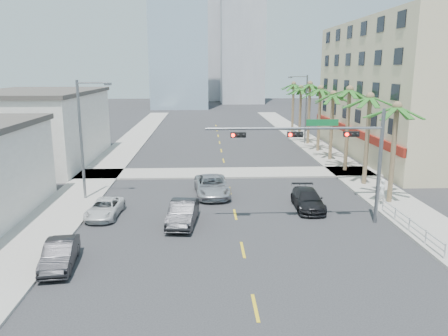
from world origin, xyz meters
name	(u,v)px	position (x,y,z in m)	size (l,w,h in m)	color
ground	(250,285)	(0.00, 0.00, 0.00)	(260.00, 260.00, 0.00)	#262628
sidewalk_right	(357,177)	(12.00, 20.00, 0.07)	(4.00, 120.00, 0.15)	gray
sidewalk_left	(94,179)	(-12.00, 20.00, 0.07)	(4.00, 120.00, 0.15)	gray
sidewalk_cross	(226,173)	(0.00, 22.00, 0.07)	(80.00, 4.00, 0.15)	gray
building_right	(419,90)	(21.99, 30.00, 7.50)	(15.25, 28.00, 15.00)	beige
building_left_far	(38,129)	(-19.50, 28.00, 3.60)	(11.00, 18.00, 7.20)	beige
tower_far_left	(179,9)	(-8.00, 95.00, 24.00)	(14.00, 14.00, 48.00)	#99B2C6
tower_far_center	(200,32)	(-3.00, 125.00, 21.00)	(16.00, 16.00, 42.00)	#ADADB2
traffic_signal_mast	(331,147)	(5.78, 7.95, 5.06)	(11.12, 0.54, 7.20)	slate
palm_tree_0	(397,108)	(11.60, 12.00, 7.08)	(4.80, 4.80, 7.80)	brown
palm_tree_1	(370,98)	(11.60, 17.20, 7.43)	(4.80, 4.80, 8.16)	brown
palm_tree_2	(350,91)	(11.60, 22.40, 7.78)	(4.80, 4.80, 8.52)	brown
palm_tree_3	(333,95)	(11.60, 27.60, 7.08)	(4.80, 4.80, 7.80)	brown
palm_tree_4	(321,89)	(11.60, 32.80, 7.43)	(4.80, 4.80, 8.16)	brown
palm_tree_5	(310,85)	(11.60, 38.00, 7.78)	(4.80, 4.80, 8.52)	brown
palm_tree_6	(301,88)	(11.60, 43.20, 7.08)	(4.80, 4.80, 7.80)	brown
palm_tree_7	(294,85)	(11.60, 48.40, 7.43)	(4.80, 4.80, 8.16)	brown
streetlight_left	(83,134)	(-11.00, 14.00, 5.06)	(2.55, 0.25, 9.00)	slate
streetlight_right	(305,106)	(11.00, 38.00, 5.06)	(2.55, 0.25, 9.00)	slate
guardrail	(410,223)	(10.30, 6.00, 0.67)	(0.08, 8.08, 1.00)	silver
car_parked_mid	(60,254)	(-9.40, 2.35, 0.67)	(1.41, 4.04, 1.33)	black
car_parked_far	(105,208)	(-8.83, 9.99, 0.59)	(1.95, 4.23, 1.18)	silver
car_lane_left	(183,213)	(-3.49, 8.27, 0.76)	(1.60, 4.60, 1.52)	black
car_lane_center	(212,186)	(-1.50, 14.76, 0.77)	(2.55, 5.53, 1.54)	#B9BABE
car_lane_right	(308,199)	(5.27, 11.06, 0.68)	(1.92, 4.72, 1.37)	black
pedestrian	(382,192)	(10.75, 11.45, 1.09)	(0.69, 0.45, 1.88)	silver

